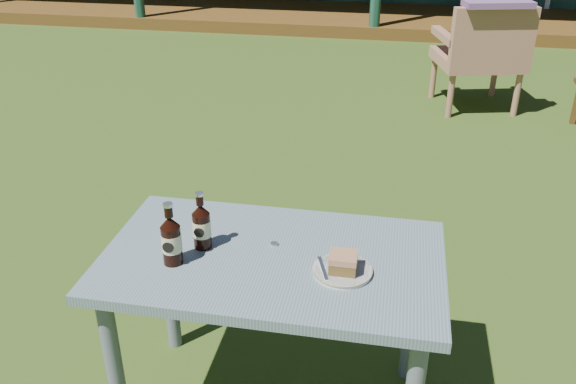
% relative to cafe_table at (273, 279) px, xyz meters
% --- Properties ---
extents(ground, '(80.00, 80.00, 0.00)m').
position_rel_cafe_table_xyz_m(ground, '(0.00, 1.60, -0.62)').
color(ground, '#334916').
extents(cafe_table, '(1.20, 0.70, 0.72)m').
position_rel_cafe_table_xyz_m(cafe_table, '(0.00, 0.00, 0.00)').
color(cafe_table, slate).
rests_on(cafe_table, ground).
extents(plate, '(0.20, 0.20, 0.01)m').
position_rel_cafe_table_xyz_m(plate, '(0.25, -0.06, 0.11)').
color(plate, silver).
rests_on(plate, cafe_table).
extents(cake_slice, '(0.09, 0.09, 0.06)m').
position_rel_cafe_table_xyz_m(cake_slice, '(0.26, -0.06, 0.15)').
color(cake_slice, brown).
rests_on(cake_slice, plate).
extents(fork, '(0.06, 0.14, 0.00)m').
position_rel_cafe_table_xyz_m(fork, '(0.19, -0.07, 0.12)').
color(fork, silver).
rests_on(fork, plate).
extents(cola_bottle_near, '(0.07, 0.07, 0.22)m').
position_rel_cafe_table_xyz_m(cola_bottle_near, '(-0.26, 0.01, 0.19)').
color(cola_bottle_near, black).
rests_on(cola_bottle_near, cafe_table).
extents(cola_bottle_far, '(0.07, 0.07, 0.23)m').
position_rel_cafe_table_xyz_m(cola_bottle_far, '(-0.33, -0.10, 0.19)').
color(cola_bottle_far, black).
rests_on(cola_bottle_far, cafe_table).
extents(bottle_cap, '(0.03, 0.03, 0.01)m').
position_rel_cafe_table_xyz_m(bottle_cap, '(-0.01, 0.07, 0.11)').
color(bottle_cap, silver).
rests_on(bottle_cap, cafe_table).
extents(armchair_left, '(0.85, 0.81, 0.95)m').
position_rel_cafe_table_xyz_m(armchair_left, '(1.08, 3.79, -0.08)').
color(armchair_left, '#9A674D').
rests_on(armchair_left, ground).
extents(floral_throw, '(0.59, 0.34, 0.05)m').
position_rel_cafe_table_xyz_m(floral_throw, '(1.13, 3.61, 0.36)').
color(floral_throw, '#6E4A76').
rests_on(floral_throw, armchair_left).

